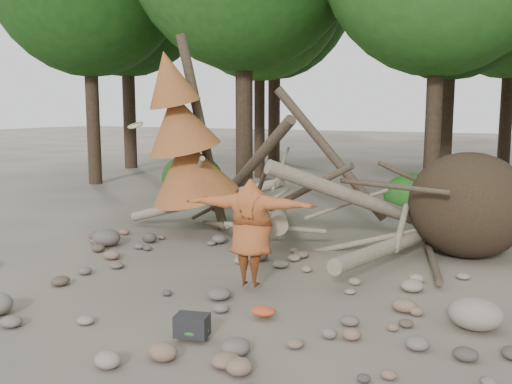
% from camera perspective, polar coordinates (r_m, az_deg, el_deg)
% --- Properties ---
extents(ground, '(120.00, 120.00, 0.00)m').
position_cam_1_polar(ground, '(8.30, -2.47, -11.16)').
color(ground, '#514C44').
rests_on(ground, ground).
extents(deadfall_pile, '(8.55, 5.24, 3.30)m').
position_cam_1_polar(deadfall_pile, '(11.31, 17.50, -1.27)').
color(deadfall_pile, '#332619').
rests_on(deadfall_pile, ground).
extents(dead_conifer, '(2.06, 2.16, 4.35)m').
position_cam_1_polar(dead_conifer, '(12.36, -7.24, 5.26)').
color(dead_conifer, '#4C3F30').
rests_on(dead_conifer, ground).
extents(bush_left, '(1.80, 1.80, 1.44)m').
position_cam_1_polar(bush_left, '(16.97, -6.40, 1.41)').
color(bush_left, '#1C4D14').
rests_on(bush_left, ground).
extents(bush_mid, '(1.40, 1.40, 1.12)m').
position_cam_1_polar(bush_mid, '(15.06, 15.29, -0.35)').
color(bush_mid, '#25611C').
rests_on(bush_mid, ground).
extents(frisbee_thrower, '(2.94, 1.09, 2.50)m').
position_cam_1_polar(frisbee_thrower, '(8.66, -0.53, -4.06)').
color(frisbee_thrower, '#964A21').
rests_on(frisbee_thrower, ground).
extents(backpack, '(0.45, 0.36, 0.26)m').
position_cam_1_polar(backpack, '(7.09, -6.41, -13.56)').
color(backpack, black).
rests_on(backpack, ground).
extents(cloth_green, '(0.43, 0.36, 0.16)m').
position_cam_1_polar(cloth_green, '(7.15, -6.37, -13.81)').
color(cloth_green, '#2E6227').
rests_on(cloth_green, ground).
extents(cloth_orange, '(0.33, 0.27, 0.12)m').
position_cam_1_polar(cloth_orange, '(7.73, 0.73, -12.18)').
color(cloth_orange, '#B6411F').
rests_on(cloth_orange, ground).
extents(boulder_mid_right, '(0.68, 0.61, 0.41)m').
position_cam_1_polar(boulder_mid_right, '(7.87, 21.11, -11.29)').
color(boulder_mid_right, gray).
rests_on(boulder_mid_right, ground).
extents(boulder_mid_left, '(0.58, 0.53, 0.35)m').
position_cam_1_polar(boulder_mid_left, '(11.96, -14.72, -4.44)').
color(boulder_mid_left, '#59514B').
rests_on(boulder_mid_left, ground).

